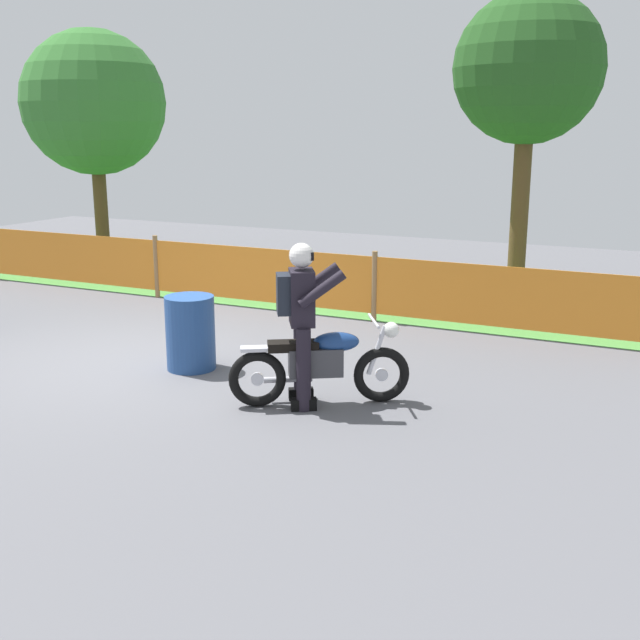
{
  "coord_description": "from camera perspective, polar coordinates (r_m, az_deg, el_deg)",
  "views": [
    {
      "loc": [
        6.04,
        -7.31,
        2.8
      ],
      "look_at": [
        2.76,
        -0.39,
        0.9
      ],
      "focal_mm": 43.72,
      "sensor_mm": 36.0,
      "label": 1
    }
  ],
  "objects": [
    {
      "name": "rider_lead",
      "position": [
        7.86,
        -1.4,
        0.33
      ],
      "size": [
        0.79,
        0.71,
        1.69
      ],
      "rotation": [
        0.0,
        0.0,
        0.56
      ],
      "color": "black",
      "rests_on": "ground"
    },
    {
      "name": "oil_drum",
      "position": [
        9.32,
        -9.47,
        -0.92
      ],
      "size": [
        0.58,
        0.58,
        0.88
      ],
      "primitive_type": "cylinder",
      "color": "navy",
      "rests_on": "ground"
    },
    {
      "name": "motorcycle_lead",
      "position": [
        8.02,
        0.09,
        -3.24
      ],
      "size": [
        1.65,
        1.08,
        0.89
      ],
      "rotation": [
        0.0,
        0.0,
        0.56
      ],
      "color": "black",
      "rests_on": "ground"
    },
    {
      "name": "tree_near_left",
      "position": [
        12.88,
        15.0,
        17.2
      ],
      "size": [
        2.3,
        2.3,
        4.82
      ],
      "color": "brown",
      "rests_on": "ground"
    },
    {
      "name": "grass_verge",
      "position": [
        14.78,
        0.78,
        3.05
      ],
      "size": [
        24.0,
        5.48,
        0.01
      ],
      "primitive_type": "cube",
      "color": "#4C8C3D",
      "rests_on": "ground"
    },
    {
      "name": "barrier_fence",
      "position": [
        12.28,
        -4.56,
        3.31
      ],
      "size": [
        11.85,
        0.08,
        1.05
      ],
      "color": "olive",
      "rests_on": "ground"
    },
    {
      "name": "tree_leftmost",
      "position": [
        16.95,
        -16.22,
        14.98
      ],
      "size": [
        2.89,
        2.89,
        4.72
      ],
      "color": "brown",
      "rests_on": "ground"
    },
    {
      "name": "ground",
      "position": [
        9.89,
        -13.6,
        -2.96
      ],
      "size": [
        24.0,
        24.0,
        0.02
      ],
      "primitive_type": "cube",
      "color": "#5B5B60"
    }
  ]
}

